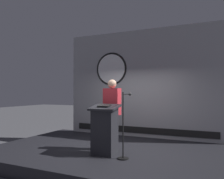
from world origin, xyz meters
TOP-DOWN VIEW (x-y plane):
  - ground_plane at (0.00, 0.00)m, footprint 40.00×40.00m
  - stage_platform at (0.00, 0.00)m, footprint 6.40×4.00m
  - banner_display at (-0.02, 1.85)m, footprint 5.14×0.12m
  - podium at (-0.09, -0.56)m, footprint 0.64×0.50m
  - speaker_person at (-0.13, -0.08)m, footprint 0.40×0.26m
  - microphone_stand at (0.43, -0.65)m, footprint 0.24×0.57m

SIDE VIEW (x-z plane):
  - ground_plane at x=0.00m, z-range 0.00..0.00m
  - stage_platform at x=0.00m, z-range 0.00..0.30m
  - microphone_stand at x=0.43m, z-range 0.09..1.53m
  - podium at x=-0.09m, z-range 0.29..1.45m
  - speaker_person at x=-0.13m, z-range 0.32..2.07m
  - banner_display at x=-0.02m, z-range 0.30..3.73m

